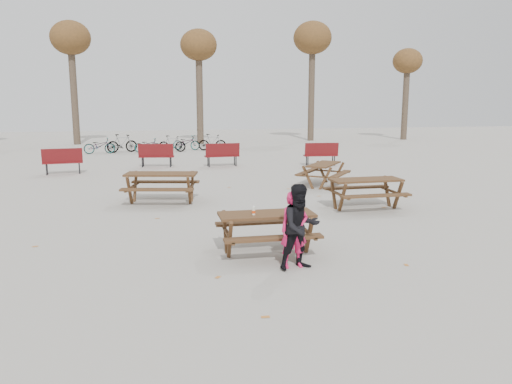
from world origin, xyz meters
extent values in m
plane|color=gray|center=(0.00, 0.00, 0.00)|extent=(80.00, 80.00, 0.00)
cube|color=#3C2715|center=(0.00, 0.00, 0.75)|extent=(1.80, 0.70, 0.05)
cube|color=#3C2715|center=(0.00, -0.60, 0.45)|extent=(1.80, 0.25, 0.05)
cube|color=#3C2715|center=(0.00, 0.60, 0.45)|extent=(1.80, 0.25, 0.05)
cylinder|color=#3C2715|center=(-0.75, -0.30, 0.36)|extent=(0.08, 0.08, 0.73)
cylinder|color=#3C2715|center=(-0.75, 0.30, 0.36)|extent=(0.08, 0.08, 0.73)
cylinder|color=#3C2715|center=(0.75, -0.30, 0.36)|extent=(0.08, 0.08, 0.73)
cylinder|color=#3C2715|center=(0.75, 0.30, 0.36)|extent=(0.08, 0.08, 0.73)
cube|color=white|center=(0.40, -0.19, 0.79)|extent=(0.18, 0.11, 0.03)
ellipsoid|color=tan|center=(0.40, -0.19, 0.83)|extent=(0.14, 0.06, 0.05)
cylinder|color=silver|center=(-0.27, -0.09, 0.85)|extent=(0.06, 0.06, 0.15)
cylinder|color=#DC3D0B|center=(-0.27, -0.09, 0.83)|extent=(0.07, 0.07, 0.05)
cylinder|color=white|center=(-0.27, -0.09, 0.94)|extent=(0.03, 0.03, 0.02)
imported|color=#E11C58|center=(0.29, -0.90, 0.67)|extent=(0.50, 0.35, 1.34)
imported|color=black|center=(0.37, -1.01, 0.74)|extent=(0.83, 0.71, 1.49)
imported|color=black|center=(-4.96, 19.22, 0.43)|extent=(1.71, 0.83, 0.86)
imported|color=black|center=(-3.79, 19.64, 0.51)|extent=(1.75, 1.01, 1.01)
imported|color=black|center=(-2.39, 19.33, 0.40)|extent=(1.60, 0.87, 0.80)
imported|color=black|center=(-1.07, 19.37, 0.46)|extent=(1.58, 0.70, 0.92)
imported|color=black|center=(-0.20, 20.34, 0.43)|extent=(1.72, 1.20, 0.86)
imported|color=black|center=(1.24, 19.68, 0.48)|extent=(1.63, 0.69, 0.95)
cylinder|color=#382B21|center=(-7.00, 25.50, 3.15)|extent=(0.44, 0.44, 6.30)
ellipsoid|color=brown|center=(-7.00, 25.50, 6.75)|extent=(2.52, 2.52, 2.14)
cylinder|color=#382B21|center=(1.00, 24.50, 2.97)|extent=(0.44, 0.44, 5.95)
ellipsoid|color=brown|center=(1.00, 24.50, 6.38)|extent=(2.38, 2.38, 2.02)
cylinder|color=#382B21|center=(9.00, 25.50, 3.32)|extent=(0.44, 0.44, 6.65)
ellipsoid|color=brown|center=(9.00, 25.50, 7.12)|extent=(2.66, 2.66, 2.26)
cylinder|color=#382B21|center=(16.00, 25.00, 2.62)|extent=(0.44, 0.44, 5.25)
ellipsoid|color=brown|center=(16.00, 25.00, 5.62)|extent=(2.10, 2.10, 1.79)
camera|label=1|loc=(-2.03, -8.95, 2.88)|focal=35.00mm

